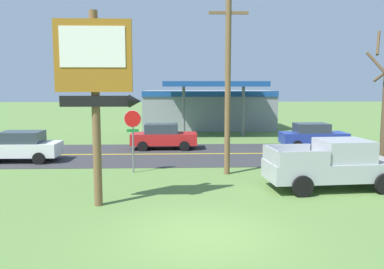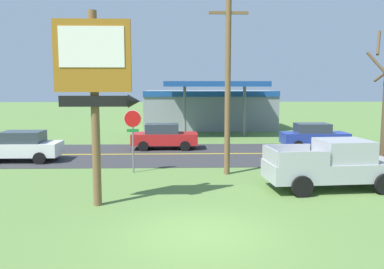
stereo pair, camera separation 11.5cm
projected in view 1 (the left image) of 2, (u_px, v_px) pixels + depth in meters
ground_plane at (203, 235)px, 10.99m from camera, size 180.00×180.00×0.00m
road_asphalt at (189, 154)px, 23.89m from camera, size 140.00×8.00×0.02m
road_centre_line at (189, 154)px, 23.89m from camera, size 126.00×0.20×0.01m
motel_sign at (96, 77)px, 13.04m from camera, size 2.78×0.54×6.50m
stop_sign at (133, 130)px, 18.59m from camera, size 0.80×0.08×2.95m
utility_pole at (228, 74)px, 18.00m from camera, size 1.96×0.26×8.57m
gas_station at (208, 108)px, 37.74m from camera, size 12.00×11.50×4.40m
pickup_silver_parked_on_lawn at (334, 165)px, 15.81m from camera, size 5.34×2.56×1.96m
car_red_near_lane at (163, 136)px, 25.71m from camera, size 4.20×2.00×1.64m
car_blue_mid_lane at (313, 136)px, 26.07m from camera, size 4.20×2.00×1.64m
car_white_far_lane at (20, 146)px, 21.47m from camera, size 4.20×2.00×1.64m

